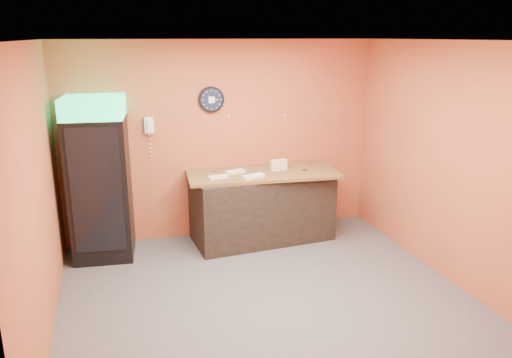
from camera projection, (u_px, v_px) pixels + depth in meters
name	position (u px, v px, depth m)	size (l,w,h in m)	color
floor	(264.00, 294.00, 5.70)	(4.50, 4.50, 0.00)	#47474C
back_wall	(222.00, 140.00, 7.15)	(4.50, 0.02, 2.80)	#B85D33
left_wall	(37.00, 195.00, 4.69)	(0.02, 4.00, 2.80)	#B85D33
right_wall	(445.00, 162.00, 5.93)	(0.02, 4.00, 2.80)	#B85D33
ceiling	(265.00, 40.00, 4.92)	(4.50, 4.00, 0.02)	white
beverage_cooler	(100.00, 181.00, 6.41)	(0.82, 0.83, 2.12)	black
prep_counter	(262.00, 207.00, 7.13)	(1.94, 0.86, 0.97)	black
wall_clock	(211.00, 100.00, 6.92)	(0.36, 0.06, 0.36)	black
wall_phone	(149.00, 125.00, 6.74)	(0.12, 0.11, 0.22)	white
butcher_paper	(262.00, 173.00, 7.00)	(2.09, 0.94, 0.04)	brown
sub_roll_stack	(279.00, 165.00, 7.05)	(0.24, 0.10, 0.15)	#F7E4C0
wrapped_sandwich_left	(218.00, 177.00, 6.65)	(0.26, 0.10, 0.04)	silver
wrapped_sandwich_mid	(253.00, 176.00, 6.67)	(0.30, 0.12, 0.04)	silver
wrapped_sandwich_right	(235.00, 172.00, 6.90)	(0.28, 0.11, 0.04)	silver
kitchen_tool	(248.00, 170.00, 6.98)	(0.06, 0.06, 0.06)	silver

